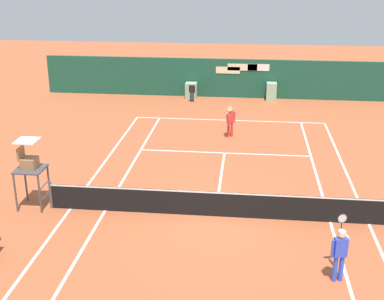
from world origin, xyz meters
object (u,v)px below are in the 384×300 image
ball_kid_left_post (192,91)px  tennis_ball_by_sideline (320,149)px  tennis_ball_near_service_line (152,151)px  umpire_chair (29,165)px  tennis_ball_mid_court (261,125)px  player_near_side (340,250)px  player_on_baseline (230,119)px

ball_kid_left_post → tennis_ball_by_sideline: size_ratio=18.15×
ball_kid_left_post → tennis_ball_near_service_line: bearing=93.6°
umpire_chair → tennis_ball_near_service_line: size_ratio=38.05×
tennis_ball_by_sideline → tennis_ball_mid_court: 4.49m
umpire_chair → player_near_side: bearing=71.2°
player_near_side → tennis_ball_by_sideline: size_ratio=26.86×
tennis_ball_near_service_line → ball_kid_left_post: bearing=84.6°
umpire_chair → player_on_baseline: umpire_chair is taller
umpire_chair → player_on_baseline: bearing=142.0°
umpire_chair → tennis_ball_mid_court: bearing=142.1°
player_on_baseline → ball_kid_left_post: size_ratio=1.46×
umpire_chair → tennis_ball_mid_court: 13.91m
player_near_side → ball_kid_left_post: 20.02m
player_on_baseline → tennis_ball_near_service_line: 4.54m
ball_kid_left_post → tennis_ball_by_sideline: bearing=140.1°
umpire_chair → tennis_ball_mid_court: size_ratio=38.05×
tennis_ball_mid_court → umpire_chair: bearing=-127.9°
tennis_ball_mid_court → tennis_ball_near_service_line: same height
tennis_ball_by_sideline → tennis_ball_near_service_line: bearing=-171.3°
ball_kid_left_post → tennis_ball_mid_court: ball_kid_left_post is taller
player_on_baseline → ball_kid_left_post: bearing=-89.2°
player_on_baseline → player_near_side: (3.54, -12.30, 0.01)m
tennis_ball_mid_court → ball_kid_left_post: bearing=133.5°
umpire_chair → tennis_ball_by_sideline: (11.24, 7.35, -1.61)m
tennis_ball_mid_court → tennis_ball_near_service_line: bearing=-137.7°
umpire_chair → tennis_ball_near_service_line: (3.26, 6.14, -1.61)m
tennis_ball_near_service_line → player_on_baseline: bearing=36.2°
player_near_side → tennis_ball_near_service_line: bearing=112.2°
tennis_ball_mid_court → tennis_ball_near_service_line: (-5.23, -4.76, 0.00)m
umpire_chair → tennis_ball_mid_court: umpire_chair is taller
tennis_ball_by_sideline → tennis_ball_near_service_line: size_ratio=1.00×
tennis_ball_mid_court → player_near_side: bearing=-82.5°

